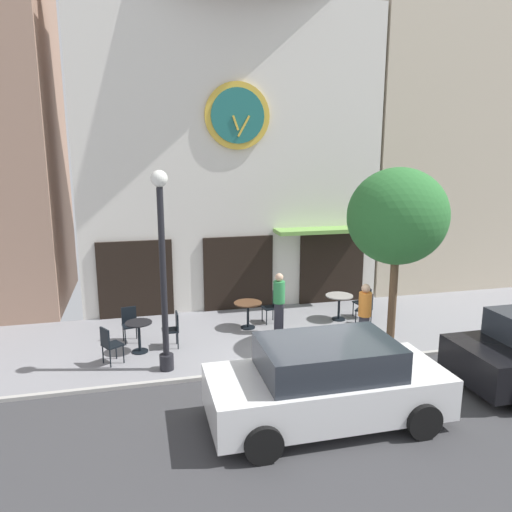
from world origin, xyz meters
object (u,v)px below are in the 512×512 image
street_lamp (163,272)px  cafe_table_near_curb (139,332)px  cafe_chair_by_entrance (173,327)px  cafe_chair_outer (273,305)px  parked_car_white (327,383)px  cafe_chair_left_end (109,343)px  cafe_chair_corner (130,322)px  cafe_chair_near_tree (364,300)px  cafe_chair_under_awning (367,308)px  cafe_table_center (339,301)px  pedestrian_orange (365,315)px  street_tree (398,217)px  cafe_table_rightmost (248,309)px  pedestrian_green (279,302)px

street_lamp → cafe_table_near_curb: bearing=116.8°
cafe_chair_by_entrance → cafe_chair_outer: bearing=21.7°
cafe_chair_by_entrance → parked_car_white: 4.83m
cafe_chair_left_end → cafe_chair_corner: 1.43m
cafe_chair_near_tree → cafe_chair_under_awning: 0.76m
cafe_table_center → pedestrian_orange: bearing=-96.7°
street_tree → cafe_table_center: street_tree is taller
cafe_table_near_curb → cafe_table_rightmost: (2.97, 1.00, 0.03)m
cafe_chair_near_tree → cafe_chair_by_entrance: (-5.69, -0.97, 0.00)m
cafe_table_rightmost → cafe_table_center: size_ratio=0.98×
cafe_chair_outer → parked_car_white: 5.35m
cafe_table_rightmost → parked_car_white: size_ratio=0.18×
street_lamp → cafe_chair_left_end: bearing=154.7°
cafe_table_rightmost → cafe_chair_left_end: bearing=-156.8°
street_tree → cafe_chair_near_tree: street_tree is taller
cafe_table_near_curb → pedestrian_orange: size_ratio=0.46×
cafe_table_center → cafe_chair_near_tree: (0.82, 0.05, -0.03)m
cafe_table_center → pedestrian_green: bearing=-163.4°
cafe_table_center → cafe_chair_by_entrance: 4.96m
cafe_chair_left_end → cafe_chair_by_entrance: size_ratio=1.00×
street_lamp → cafe_chair_corner: 2.74m
cafe_table_rightmost → parked_car_white: (0.31, -5.04, 0.21)m
cafe_table_center → cafe_chair_left_end: bearing=-165.9°
cafe_table_near_curb → cafe_chair_outer: bearing=18.8°
cafe_chair_by_entrance → pedestrian_green: bearing=6.4°
pedestrian_green → parked_car_white: (-0.42, -4.49, -0.10)m
cafe_chair_outer → cafe_chair_under_awning: 2.67m
street_lamp → pedestrian_green: street_lamp is taller
cafe_table_near_curb → cafe_chair_corner: size_ratio=0.86×
cafe_chair_near_tree → cafe_table_near_curb: bearing=-170.5°
cafe_chair_by_entrance → cafe_chair_corner: bearing=147.8°
cafe_chair_outer → cafe_chair_corner: same height
pedestrian_green → cafe_table_rightmost: bearing=142.9°
cafe_chair_outer → street_lamp: bearing=-142.4°
street_tree → cafe_chair_outer: street_tree is taller
cafe_chair_near_tree → pedestrian_green: size_ratio=0.54×
cafe_chair_corner → cafe_chair_by_entrance: 1.26m
street_tree → cafe_table_rightmost: bearing=145.8°
cafe_table_near_curb → cafe_chair_by_entrance: cafe_chair_by_entrance is taller
cafe_chair_left_end → pedestrian_orange: (6.14, -0.53, 0.33)m
cafe_table_near_curb → cafe_table_rightmost: bearing=18.6°
cafe_table_center → cafe_chair_near_tree: 0.82m
cafe_chair_corner → cafe_chair_outer: bearing=7.0°
cafe_table_near_curb → cafe_chair_left_end: bearing=-140.2°
pedestrian_green → cafe_chair_left_end: bearing=-167.1°
street_tree → cafe_chair_outer: bearing=134.4°
cafe_table_near_curb → cafe_chair_left_end: 0.88m
cafe_chair_corner → cafe_table_center: bearing=2.4°
cafe_table_rightmost → cafe_chair_left_end: cafe_chair_left_end is taller
cafe_chair_under_awning → parked_car_white: (-2.99, -4.43, 0.23)m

